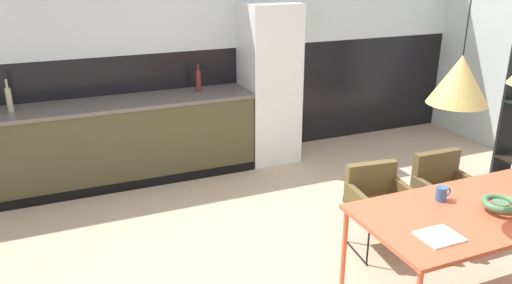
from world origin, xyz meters
The scene contains 12 objects.
back_wall_splashback_dark centered at (0.00, 2.91, 0.67)m, with size 7.44×0.12×1.35m, color black.
kitchen_counter centered at (-1.57, 2.55, 0.46)m, with size 4.03×0.63×0.92m.
refrigerator_column centered at (0.75, 2.55, 0.95)m, with size 0.61×0.60×1.89m, color silver.
dining_table centered at (0.91, -0.57, 0.70)m, with size 1.65×0.86×0.75m.
armchair_far_side centered at (0.75, 0.31, 0.49)m, with size 0.53×0.52×0.73m.
armchair_by_stool centered at (1.40, 0.23, 0.49)m, with size 0.50×0.48×0.77m.
fruit_bowl centered at (1.04, -0.65, 0.80)m, with size 0.25×0.25×0.08m.
open_book centered at (0.42, -0.76, 0.76)m, with size 0.25×0.22×0.02m.
mug_dark_espresso centered at (0.78, -0.37, 0.80)m, with size 0.13×0.08×0.10m.
bottle_spice_small centered at (-2.07, 2.58, 1.05)m, with size 0.06×0.06×0.33m.
bottle_oil_tall centered at (-0.11, 2.62, 1.05)m, with size 0.06×0.06×0.32m.
pendant_lamp_over_table_near centered at (0.58, -0.59, 1.69)m, with size 0.36×0.36×1.10m.
Camera 1 is at (-1.67, -2.82, 2.38)m, focal length 35.31 mm.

